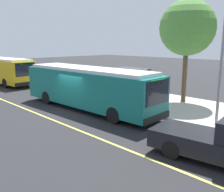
% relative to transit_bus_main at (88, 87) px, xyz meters
% --- Properties ---
extents(ground_plane, '(120.00, 120.00, 0.00)m').
position_rel_transit_bus_main_xyz_m(ground_plane, '(-0.30, -1.01, -1.62)').
color(ground_plane, '#232326').
extents(sidewalk_curb, '(44.00, 6.40, 0.15)m').
position_rel_transit_bus_main_xyz_m(sidewalk_curb, '(-0.30, 4.99, -1.54)').
color(sidewalk_curb, '#B7B2A8').
rests_on(sidewalk_curb, ground_plane).
extents(lane_stripe_center, '(36.00, 0.14, 0.01)m').
position_rel_transit_bus_main_xyz_m(lane_stripe_center, '(-0.30, -3.21, -1.61)').
color(lane_stripe_center, '#E0D64C').
rests_on(lane_stripe_center, ground_plane).
extents(transit_bus_main, '(11.64, 3.05, 2.95)m').
position_rel_transit_bus_main_xyz_m(transit_bus_main, '(0.00, 0.00, 0.00)').
color(transit_bus_main, '#146B66').
rests_on(transit_bus_main, ground_plane).
extents(transit_bus_second, '(11.43, 3.38, 2.95)m').
position_rel_transit_bus_main_xyz_m(transit_bus_second, '(-16.34, 0.19, -0.00)').
color(transit_bus_second, gold).
rests_on(transit_bus_second, ground_plane).
extents(bus_shelter, '(2.90, 1.60, 2.48)m').
position_rel_transit_bus_main_xyz_m(bus_shelter, '(-0.00, 4.47, 0.30)').
color(bus_shelter, '#333338').
rests_on(bus_shelter, sidewalk_curb).
extents(waiting_bench, '(1.60, 0.48, 0.95)m').
position_rel_transit_bus_main_xyz_m(waiting_bench, '(0.45, 4.52, -0.98)').
color(waiting_bench, brown).
rests_on(waiting_bench, sidewalk_curb).
extents(route_sign_post, '(0.44, 0.08, 2.80)m').
position_rel_transit_bus_main_xyz_m(route_sign_post, '(3.10, 2.32, 0.34)').
color(route_sign_post, '#333338').
rests_on(route_sign_post, sidewalk_curb).
extents(pedestrian_commuter, '(0.24, 0.40, 1.69)m').
position_rel_transit_bus_main_xyz_m(pedestrian_commuter, '(3.40, 3.67, -0.50)').
color(pedestrian_commuter, '#282D47').
rests_on(pedestrian_commuter, sidewalk_curb).
extents(street_tree_upstreet, '(4.10, 4.10, 7.62)m').
position_rel_transit_bus_main_xyz_m(street_tree_upstreet, '(3.80, 6.40, 4.08)').
color(street_tree_upstreet, brown).
rests_on(street_tree_upstreet, sidewalk_curb).
extents(utility_pole, '(0.16, 0.16, 6.40)m').
position_rel_transit_bus_main_xyz_m(utility_pole, '(8.02, 2.71, 1.73)').
color(utility_pole, gray).
rests_on(utility_pole, sidewalk_curb).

